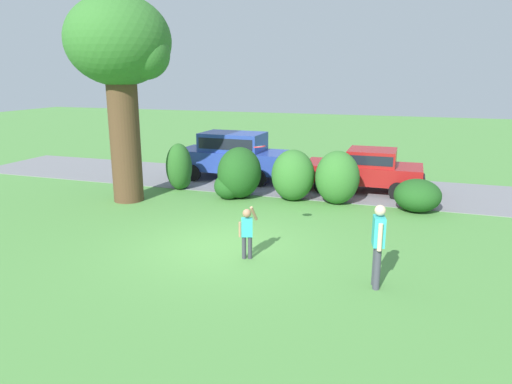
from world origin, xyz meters
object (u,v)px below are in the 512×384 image
at_px(child_thrower, 247,229).
at_px(frisbee, 260,147).
at_px(adult_onlooker, 378,242).
at_px(parked_sedan, 365,168).
at_px(parked_suv, 233,153).
at_px(oak_tree_large, 122,53).

xyz_separation_m(child_thrower, frisbee, (0.12, 0.57, 1.86)).
height_order(frisbee, adult_onlooker, frisbee).
relative_size(parked_sedan, frisbee, 15.54).
distance_m(parked_suv, child_thrower, 8.60).
relative_size(parked_sedan, adult_onlooker, 2.54).
relative_size(child_thrower, adult_onlooker, 0.74).
relative_size(parked_sedan, parked_suv, 0.93).
distance_m(oak_tree_large, frisbee, 6.94).
relative_size(parked_suv, frisbee, 16.67).
height_order(parked_sedan, child_thrower, parked_sedan).
bearing_deg(child_thrower, parked_suv, 113.54).
distance_m(oak_tree_large, adult_onlooker, 10.39).
relative_size(oak_tree_large, child_thrower, 5.18).
height_order(child_thrower, frisbee, frisbee).
relative_size(oak_tree_large, parked_sedan, 1.51).
bearing_deg(adult_onlooker, frisbee, 157.92).
distance_m(child_thrower, frisbee, 1.95).
bearing_deg(frisbee, parked_suv, 115.90).
xyz_separation_m(parked_suv, frisbee, (3.55, -7.31, 1.50)).
distance_m(oak_tree_large, parked_sedan, 9.34).
bearing_deg(parked_suv, parked_sedan, -2.84).
distance_m(parked_sedan, child_thrower, 7.84).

